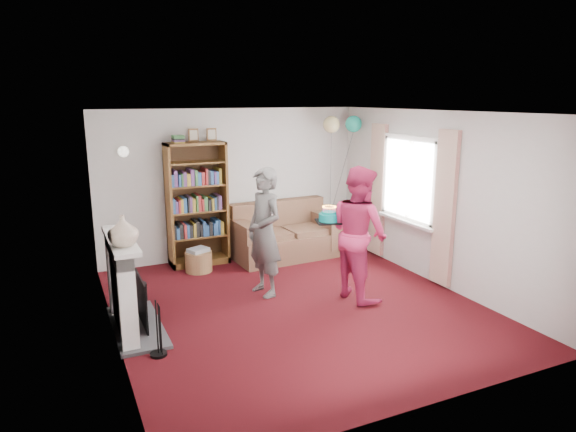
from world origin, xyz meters
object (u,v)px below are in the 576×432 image
person_magenta (359,233)px  sofa (283,236)px  birthday_cake (329,217)px  bookcase (197,205)px  person_striped (265,232)px

person_magenta → sofa: bearing=-1.2°
birthday_cake → bookcase: bearing=121.2°
bookcase → person_magenta: bookcase is taller
sofa → birthday_cake: bearing=-97.9°
bookcase → person_magenta: 2.84m
person_magenta → birthday_cake: (-0.32, 0.25, 0.19)m
person_striped → birthday_cake: person_striped is taller
birthday_cake → person_striped: bearing=154.3°
sofa → birthday_cake: 2.02m
bookcase → person_magenta: bearing=-55.9°
bookcase → birthday_cake: bookcase is taller
person_striped → person_magenta: size_ratio=0.98×
bookcase → birthday_cake: 2.46m
person_magenta → birthday_cake: size_ratio=5.39×
person_magenta → person_striped: bearing=54.9°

